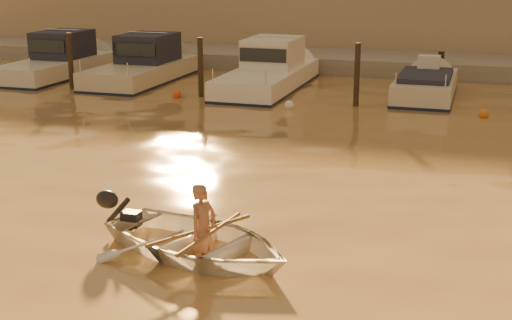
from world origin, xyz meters
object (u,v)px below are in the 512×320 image
(moored_boat_1, at_px, (142,65))
(moored_boat_3, at_px, (425,91))
(moored_boat_2, at_px, (268,71))
(person, at_px, (203,230))
(moored_boat_0, at_px, (56,61))
(dinghy, at_px, (198,241))
(waterfront_building, at_px, (410,5))

(moored_boat_1, relative_size, moored_boat_3, 1.24)
(moored_boat_2, xyz_separation_m, moored_boat_3, (5.56, 0.00, -0.40))
(moored_boat_2, relative_size, moored_boat_3, 1.37)
(moored_boat_3, bearing_deg, moored_boat_1, 180.00)
(person, relative_size, moored_boat_0, 0.22)
(dinghy, relative_size, moored_boat_1, 0.49)
(person, distance_m, waterfront_building, 25.83)
(moored_boat_3, bearing_deg, moored_boat_2, 180.00)
(moored_boat_0, distance_m, waterfront_building, 16.79)
(person, relative_size, waterfront_building, 0.03)
(dinghy, height_order, moored_boat_0, moored_boat_0)
(moored_boat_0, height_order, moored_boat_3, moored_boat_0)
(dinghy, xyz_separation_m, moored_boat_0, (-12.05, 14.72, 0.40))
(moored_boat_3, relative_size, waterfront_building, 0.12)
(moored_boat_2, bearing_deg, waterfront_building, 70.99)
(waterfront_building, bearing_deg, moored_boat_0, -138.78)
(dinghy, xyz_separation_m, waterfront_building, (0.51, 25.72, 2.18))
(moored_boat_3, distance_m, waterfront_building, 11.35)
(dinghy, bearing_deg, person, -90.00)
(dinghy, distance_m, moored_boat_3, 14.90)
(moored_boat_0, distance_m, moored_boat_3, 14.34)
(moored_boat_1, bearing_deg, dinghy, -60.60)
(dinghy, height_order, moored_boat_2, moored_boat_2)
(moored_boat_0, bearing_deg, moored_boat_3, 0.00)
(dinghy, height_order, moored_boat_1, moored_boat_1)
(waterfront_building, bearing_deg, person, -90.92)
(waterfront_building, bearing_deg, moored_boat_2, -109.01)
(moored_boat_1, distance_m, moored_boat_2, 5.01)
(waterfront_building, bearing_deg, moored_boat_3, -80.85)
(moored_boat_3, bearing_deg, moored_boat_0, 180.00)
(dinghy, distance_m, moored_boat_1, 16.90)
(person, xyz_separation_m, waterfront_building, (0.41, 25.75, 1.95))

